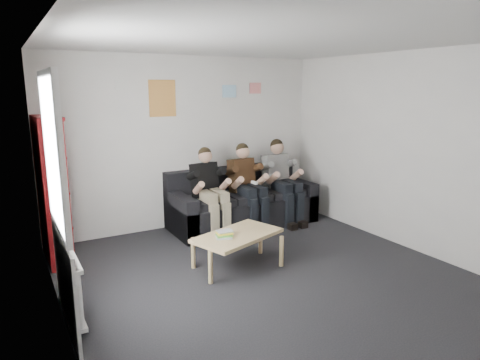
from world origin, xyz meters
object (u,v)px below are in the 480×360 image
object	(u,v)px
sofa	(242,205)
person_left	(211,192)
bookshelf	(54,190)
person_middle	(248,186)
person_right	(282,181)
coffee_table	(238,238)

from	to	relation	value
sofa	person_left	distance (m)	0.77
sofa	bookshelf	world-z (taller)	bookshelf
sofa	person_middle	size ratio (longest dim) A/B	1.76
person_middle	person_right	size ratio (longest dim) A/B	0.98
sofa	person_left	bearing A→B (deg)	-162.63
person_left	person_middle	distance (m)	0.66
person_middle	bookshelf	bearing A→B (deg)	173.22
coffee_table	person_middle	distance (m)	1.59
sofa	coffee_table	distance (m)	1.74
person_right	person_left	bearing A→B (deg)	179.65
coffee_table	person_left	world-z (taller)	person_left
sofa	coffee_table	xyz separation A→B (m)	(-0.91, -1.48, 0.06)
sofa	person_middle	bearing A→B (deg)	-90.00
coffee_table	person_left	distance (m)	1.33
person_middle	person_right	distance (m)	0.66
coffee_table	person_right	xyz separation A→B (m)	(1.57, 1.27, 0.30)
sofa	bookshelf	xyz separation A→B (m)	(-2.82, -0.11, 0.61)
person_middle	coffee_table	bearing A→B (deg)	-130.23
sofa	bookshelf	bearing A→B (deg)	-177.75
bookshelf	person_left	distance (m)	2.18
bookshelf	coffee_table	world-z (taller)	bookshelf
coffee_table	person_middle	bearing A→B (deg)	54.57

